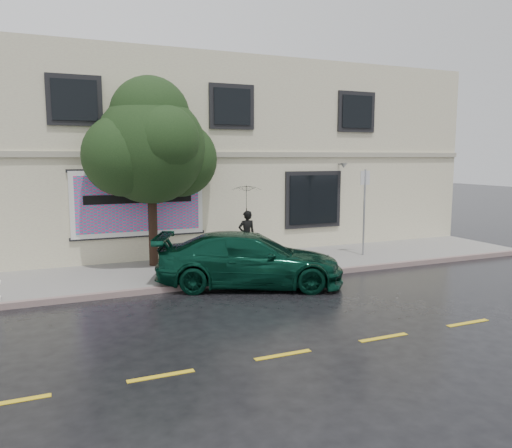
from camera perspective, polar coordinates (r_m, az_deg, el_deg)
name	(u,v)px	position (r m, az deg, el deg)	size (l,w,h in m)	color
ground	(299,293)	(13.15, 4.98, -7.89)	(90.00, 90.00, 0.00)	black
sidewalk	(251,266)	(15.98, -0.53, -4.77)	(20.00, 3.50, 0.15)	gray
curb	(275,278)	(14.43, 2.16, -6.15)	(20.00, 0.18, 0.16)	gray
road_marking	(384,337)	(10.35, 14.37, -12.45)	(19.00, 0.12, 0.01)	gold
building	(198,157)	(21.03, -6.63, 7.58)	(20.00, 8.12, 7.00)	beige
billboard	(139,203)	(16.38, -13.23, 2.34)	(4.30, 0.16, 2.20)	white
car	(250,260)	(13.66, -0.71, -4.09)	(2.23, 5.05, 1.47)	#083223
pedestrian	(247,235)	(16.51, -1.07, -1.25)	(0.59, 0.39, 1.62)	black
umbrella	(247,199)	(16.36, -1.08, 2.91)	(1.06, 1.06, 0.78)	black
street_tree	(151,149)	(15.66, -11.94, 8.38)	(3.36, 3.36, 5.30)	black
sign_pole	(364,205)	(17.44, 12.28, 2.15)	(0.36, 0.06, 2.95)	#979AA0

